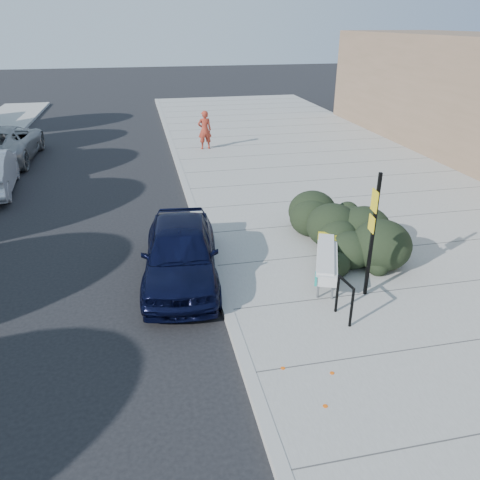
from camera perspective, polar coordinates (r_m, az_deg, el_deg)
The scene contains 10 objects.
ground at distance 10.08m, azimuth -1.45°, elevation -9.24°, with size 120.00×120.00×0.00m, color black.
sidewalk_near at distance 15.99m, azimuth 15.18°, elevation 3.71°, with size 11.20×50.00×0.15m, color gray.
curb_near at distance 14.40m, azimuth -5.18°, elevation 2.16°, with size 0.22×50.00×0.17m, color #9E9E99.
bench at distance 11.05m, azimuth 10.53°, elevation -2.13°, with size 1.32×2.32×0.70m.
bike_rack at distance 9.67m, azimuth 12.65°, elevation -6.71°, with size 0.13×0.61×0.89m.
sign_post at distance 10.19m, azimuth 15.86°, elevation 1.30°, with size 0.12×0.32×2.81m.
hedge at distance 12.82m, azimuth 12.61°, elevation 2.20°, with size 1.79×3.57×1.34m, color black.
sedan_navy at distance 11.15m, azimuth -7.25°, elevation -1.45°, with size 1.74×4.31×1.47m, color black.
suv_silver at distance 23.56m, azimuth -26.80°, elevation 10.50°, with size 2.58×5.59×1.55m, color gray.
pedestrian at distance 22.58m, azimuth -4.33°, elevation 13.24°, with size 0.65×0.43×1.78m, color maroon.
Camera 1 is at (-1.50, -8.18, 5.70)m, focal length 35.00 mm.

